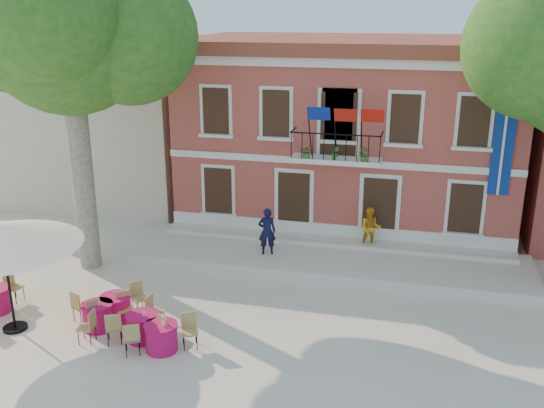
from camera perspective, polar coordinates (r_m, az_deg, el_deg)
The scene contains 12 objects.
ground at distance 18.32m, azimuth -3.12°, elevation -10.32°, with size 90.00×90.00×0.00m, color beige.
main_building at distance 25.99m, azimuth 7.43°, elevation 7.05°, with size 13.50×9.59×7.50m.
neighbor_west at distance 30.49m, azimuth -14.55°, elevation 7.19°, with size 9.40×9.40×6.40m.
terrace at distance 21.74m, azimuth 5.32°, elevation -5.15°, with size 14.00×3.40×0.30m, color silver.
plane_tree_west at distance 20.67m, azimuth -18.68°, elevation 15.28°, with size 5.54×5.54×10.88m.
patio_umbrella at distance 17.87m, azimuth -24.10°, elevation -2.73°, with size 4.25×4.25×3.16m.
pedestrian_navy at distance 21.37m, azimuth -0.47°, elevation -2.58°, with size 0.62×0.41×1.71m, color black.
pedestrian_orange at distance 22.14m, azimuth 9.27°, elevation -2.28°, with size 0.76×0.59×1.56m, color orange.
cafe_table_0 at distance 18.36m, azimuth -14.46°, elevation -9.36°, with size 1.50×1.78×0.95m.
cafe_table_1 at distance 16.63m, azimuth -10.38°, elevation -12.14°, with size 1.91×1.21×0.95m.
cafe_table_3 at distance 18.04m, azimuth -16.08°, elevation -10.00°, with size 1.86×1.71×0.95m.
cafe_table_4 at distance 17.20m, azimuth -12.10°, elevation -11.13°, with size 1.87×1.69×0.95m.
Camera 1 is at (4.77, -15.38, 8.73)m, focal length 40.00 mm.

